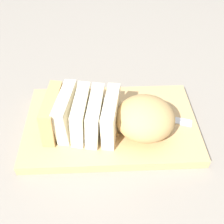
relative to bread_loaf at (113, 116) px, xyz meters
The scene contains 6 objects.
ground_plane 0.08m from the bread_loaf, 84.22° to the right, with size 3.00×3.00×0.00m, color gray.
cutting_board 0.06m from the bread_loaf, 84.22° to the right, with size 0.40×0.25×0.02m, color tan.
bread_loaf is the anchor object (origin of this frame).
bread_knife 0.09m from the bread_loaf, 76.72° to the right, with size 0.28×0.10×0.02m.
crumb_near_knife 0.05m from the bread_loaf, 24.32° to the left, with size 0.01×0.01×0.01m, color tan.
crumb_near_loaf 0.05m from the bread_loaf, 124.60° to the left, with size 0.01×0.01×0.01m, color tan.
Camera 1 is at (0.00, 0.42, 0.48)m, focal length 41.63 mm.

